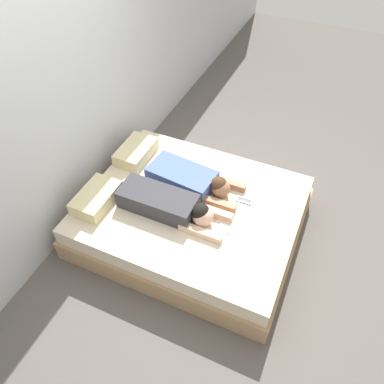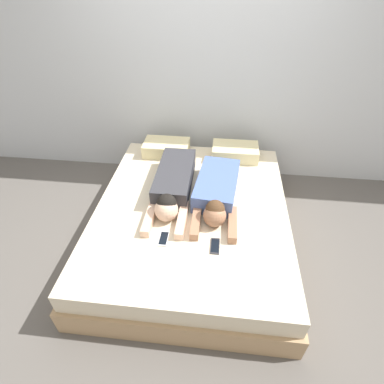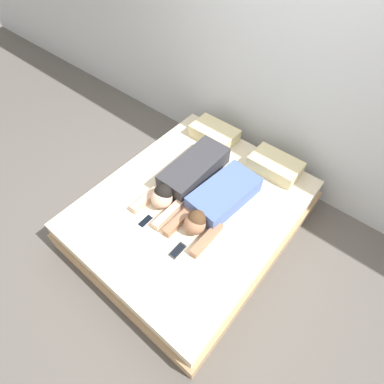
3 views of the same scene
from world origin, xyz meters
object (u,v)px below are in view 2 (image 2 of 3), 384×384
(bed, at_px, (192,222))
(person_right, at_px, (216,192))
(pillow_head_right, at_px, (235,152))
(pillow_head_left, at_px, (166,148))
(person_left, at_px, (173,185))
(cell_phone_left, at_px, (164,239))
(cell_phone_right, at_px, (215,246))

(bed, distance_m, person_right, 0.38)
(pillow_head_right, bearing_deg, bed, -114.26)
(pillow_head_left, xyz_separation_m, person_right, (0.59, -0.75, 0.02))
(person_left, bearing_deg, bed, -36.65)
(cell_phone_left, bearing_deg, person_right, 53.62)
(pillow_head_right, xyz_separation_m, cell_phone_left, (-0.56, -1.28, -0.06))
(cell_phone_right, bearing_deg, pillow_head_right, 83.47)
(cell_phone_right, bearing_deg, person_left, 124.95)
(pillow_head_right, distance_m, cell_phone_right, 1.32)
(person_left, xyz_separation_m, cell_phone_left, (0.02, -0.58, -0.09))
(cell_phone_right, bearing_deg, person_right, 92.06)
(person_left, height_order, person_right, person_left)
(cell_phone_left, xyz_separation_m, cell_phone_right, (0.41, -0.03, 0.00))
(person_right, bearing_deg, pillow_head_left, 128.32)
(person_right, bearing_deg, cell_phone_right, -87.94)
(pillow_head_left, relative_size, pillow_head_right, 1.00)
(person_right, xyz_separation_m, cell_phone_right, (0.02, -0.56, -0.08))
(pillow_head_right, height_order, cell_phone_left, pillow_head_right)
(pillow_head_right, xyz_separation_m, person_left, (-0.58, -0.70, 0.03))
(person_left, distance_m, person_right, 0.41)
(pillow_head_left, distance_m, pillow_head_right, 0.76)
(pillow_head_left, bearing_deg, cell_phone_right, -64.95)
(bed, xyz_separation_m, person_left, (-0.19, 0.14, 0.31))
(pillow_head_left, height_order, pillow_head_right, same)
(cell_phone_left, height_order, cell_phone_right, same)
(pillow_head_right, height_order, cell_phone_right, pillow_head_right)
(bed, distance_m, cell_phone_left, 0.52)
(pillow_head_left, bearing_deg, person_left, -75.09)
(person_left, bearing_deg, pillow_head_left, 104.91)
(pillow_head_right, height_order, person_left, person_left)
(pillow_head_right, bearing_deg, cell_phone_right, -96.53)
(cell_phone_left, distance_m, cell_phone_right, 0.41)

